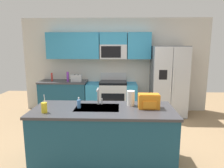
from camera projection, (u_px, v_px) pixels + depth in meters
name	position (u px, v px, depth m)	size (l,w,h in m)	color
ground_plane	(113.00, 143.00, 3.95)	(9.00, 9.00, 0.00)	#997A56
kitchen_wall_unit	(110.00, 59.00, 5.73)	(5.20, 0.43, 2.60)	beige
back_counter	(64.00, 97.00, 5.68)	(1.29, 0.63, 0.90)	navy
range_oven	(112.00, 98.00, 5.64)	(1.36, 0.61, 1.10)	#B7BABF
refrigerator	(168.00, 81.00, 5.42)	(0.90, 0.76, 1.85)	#4C4F54
island_counter	(104.00, 136.00, 3.23)	(2.18, 0.89, 0.90)	navy
toaster	(76.00, 78.00, 5.52)	(0.28, 0.16, 0.18)	#B7BABF
pepper_mill	(52.00, 77.00, 5.59)	(0.05, 0.05, 0.22)	#B2332D
bottle_purple	(68.00, 77.00, 5.52)	(0.06, 0.06, 0.26)	purple
sink_faucet	(98.00, 95.00, 3.31)	(0.08, 0.21, 0.28)	#B7BABF
drink_cup_yellow	(44.00, 108.00, 2.94)	(0.08, 0.08, 0.27)	yellow
soap_dispenser	(79.00, 104.00, 3.16)	(0.06, 0.06, 0.17)	#4C8CD8
paper_towel_roll	(131.00, 98.00, 3.29)	(0.12, 0.12, 0.24)	white
backpack	(149.00, 101.00, 3.15)	(0.32, 0.22, 0.23)	orange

